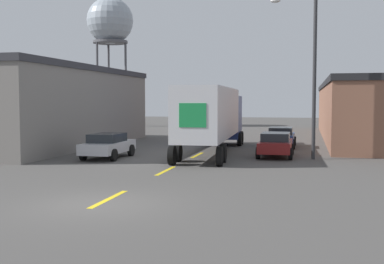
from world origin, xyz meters
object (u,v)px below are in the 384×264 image
parked_car_right_mid (276,144)px  parked_car_right_far (281,137)px  water_tower (110,22)px  street_lamp (310,65)px  semi_truck (214,115)px  parked_car_left_far (108,145)px

parked_car_right_mid → parked_car_right_far: bearing=90.0°
water_tower → street_lamp: 39.10m
parked_car_right_far → parked_car_right_mid: same height
semi_truck → parked_car_right_far: size_ratio=3.37×
parked_car_left_far → water_tower: water_tower is taller
parked_car_right_far → water_tower: size_ratio=0.26×
water_tower → street_lamp: bearing=-50.7°
water_tower → street_lamp: water_tower is taller
parked_car_left_far → water_tower: 36.64m
parked_car_left_far → water_tower: (-13.32, 31.84, 12.29)m
semi_truck → parked_car_right_mid: semi_truck is taller
parked_car_right_far → parked_car_right_mid: size_ratio=1.00×
water_tower → street_lamp: size_ratio=1.80×
parked_car_right_mid → street_lamp: size_ratio=0.47×
parked_car_right_far → parked_car_left_far: bearing=-136.4°
semi_truck → street_lamp: street_lamp is taller
parked_car_right_far → water_tower: water_tower is taller
parked_car_left_far → parked_car_right_mid: bearing=17.4°
parked_car_right_far → parked_car_right_mid: (0.00, -5.82, 0.00)m
parked_car_left_far → water_tower: size_ratio=0.26×
semi_truck → parked_car_right_far: (3.89, 4.45, -1.62)m
parked_car_left_far → parked_car_right_far: bearing=43.6°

